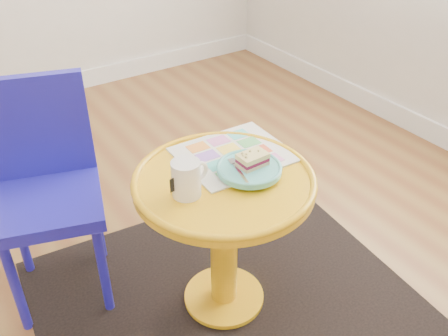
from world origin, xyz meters
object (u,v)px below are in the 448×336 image
chair (45,180)px  plate (249,169)px  newspaper (234,154)px  mug (187,177)px  side_table (224,217)px

chair → plate: 0.70m
newspaper → mug: bearing=-154.8°
mug → plate: (0.21, -0.02, -0.04)m
side_table → newspaper: size_ratio=1.61×
chair → mug: (0.31, -0.44, 0.14)m
chair → mug: bearing=-37.5°
side_table → plate: (0.08, -0.03, 0.17)m
side_table → mug: mug is taller
mug → plate: mug is taller
newspaper → plate: size_ratio=1.75×
mug → newspaper: bearing=16.6°
side_table → chair: bearing=135.9°
side_table → mug: bearing=-177.2°
mug → plate: 0.22m
newspaper → mug: size_ratio=2.88×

